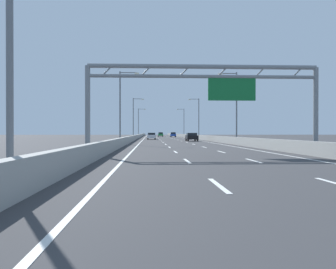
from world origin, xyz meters
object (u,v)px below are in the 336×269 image
Objects in this scene: sign_gantry at (207,86)px; streetlamp_left_mid at (122,103)px; streetlamp_right_far at (198,116)px; blue_car at (173,135)px; streetlamp_right_mid at (235,103)px; streetlamp_right_distant at (183,121)px; streetlamp_left_distant at (139,121)px; black_car at (192,137)px; streetlamp_left_far at (134,116)px; white_car at (151,136)px; green_car at (161,134)px.

streetlamp_left_mid reaches higher than sign_gantry.
streetlamp_right_far is 32.32m from blue_car.
streetlamp_right_mid is 2.31× the size of blue_car.
streetlamp_right_distant is (0.00, 75.47, 0.00)m from streetlamp_right_mid.
streetlamp_left_distant and streetlamp_right_distant have the same top height.
streetlamp_right_far is at bearing 83.16° from sign_gantry.
black_car is 1.09× the size of blue_car.
streetlamp_right_far is 1.00× the size of streetlamp_right_distant.
sign_gantry is at bearing -85.48° from streetlamp_left_distant.
streetlamp_left_far is 9.59m from white_car.
streetlamp_right_far reaches higher than white_car.
sign_gantry is 3.72× the size of white_car.
streetlamp_left_distant is (0.00, 37.74, 0.00)m from streetlamp_left_far.
streetlamp_left_mid reaches higher than white_car.
streetlamp_left_mid and streetlamp_left_distant have the same top height.
streetlamp_right_distant is at bearing 0.00° from streetlamp_left_distant.
sign_gantry is 1.75× the size of streetlamp_right_mid.
streetlamp_right_distant is at bearing 68.41° from streetlamp_left_far.
black_car is at bearing 85.15° from sign_gantry.
white_car is at bearing 114.68° from black_car.
blue_car reaches higher than white_car.
black_car is at bearing 54.44° from streetlamp_left_mid.
streetlamp_left_mid is (-7.73, 22.34, 0.54)m from sign_gantry.
white_car is at bearing -93.78° from green_car.
streetlamp_left_mid is 1.00× the size of streetlamp_right_distant.
streetlamp_left_mid and streetlamp_right_mid have the same top height.
streetlamp_left_distant reaches higher than green_car.
streetlamp_right_distant is (14.93, 75.47, 0.00)m from streetlamp_left_mid.
streetlamp_left_distant is at bearing -136.85° from green_car.
streetlamp_right_mid is 1.00× the size of streetlamp_left_far.
streetlamp_left_far is at bearing 118.41° from white_car.
streetlamp_left_mid is at bearing -125.56° from black_car.
streetlamp_right_far is at bearing -80.48° from green_car.
black_car is at bearing -93.81° from streetlamp_right_distant.
streetlamp_left_far is at bearing 180.00° from streetlamp_right_far.
streetlamp_right_mid reaches higher than black_car.
sign_gantry is 1.75× the size of streetlamp_left_far.
streetlamp_left_distant is 2.12× the size of white_car.
streetlamp_right_mid is at bearing -68.41° from streetlamp_left_far.
streetlamp_right_far is 1.00× the size of streetlamp_left_distant.
streetlamp_right_distant is at bearing 90.00° from streetlamp_right_far.
sign_gantry is at bearing -89.84° from green_car.
streetlamp_right_far reaches higher than black_car.
streetlamp_left_distant is (0.00, 75.47, 0.00)m from streetlamp_left_mid.
sign_gantry is 1.75× the size of streetlamp_right_far.
streetlamp_left_distant is at bearing 90.00° from streetlamp_left_far.
streetlamp_left_far is 1.00× the size of streetlamp_right_distant.
streetlamp_right_mid is 69.75m from blue_car.
sign_gantry is 104.86m from green_car.
streetlamp_left_far is at bearing -111.59° from streetlamp_right_distant.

